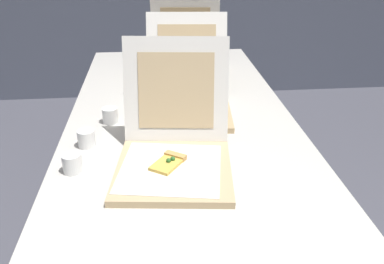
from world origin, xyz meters
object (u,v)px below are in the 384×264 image
pizza_box_front (174,151)px  table (183,138)px  pizza_box_middle (187,98)px  pizza_box_back (185,63)px  cup_white_far (133,88)px  cup_white_near_left (72,163)px  cup_white_near_center (86,138)px  cup_white_mid (110,115)px

pizza_box_front → table: bearing=86.3°
pizza_box_middle → pizza_box_back: size_ratio=1.30×
pizza_box_middle → pizza_box_back: bearing=91.1°
cup_white_far → cup_white_near_left: size_ratio=1.00×
cup_white_near_center → cup_white_mid: (0.07, 0.19, 0.00)m
cup_white_far → pizza_box_middle: bearing=-39.9°
table → pizza_box_back: 0.68m
cup_white_near_left → cup_white_mid: (0.09, 0.36, 0.00)m
cup_white_mid → cup_white_near_center: bearing=-109.2°
pizza_box_back → pizza_box_middle: bearing=-88.3°
cup_white_far → cup_white_mid: (-0.08, -0.30, 0.00)m
pizza_box_back → cup_white_near_left: 1.05m
pizza_box_middle → table: bearing=-94.9°
pizza_box_middle → cup_white_mid: pizza_box_middle is taller
table → pizza_box_back: bearing=84.5°
pizza_box_back → cup_white_far: (-0.27, -0.30, -0.02)m
pizza_box_back → cup_white_near_center: size_ratio=6.41×
cup_white_near_left → cup_white_far: bearing=75.8°
table → pizza_box_back: (0.06, 0.66, 0.10)m
cup_white_mid → pizza_box_back: bearing=59.9°
pizza_box_middle → pizza_box_back: (0.03, 0.49, 0.00)m
table → pizza_box_front: (-0.05, -0.28, 0.10)m
cup_white_near_center → cup_white_mid: size_ratio=1.00×
pizza_box_middle → cup_white_near_left: bearing=-125.8°
pizza_box_front → cup_white_mid: (-0.23, 0.35, -0.02)m
table → cup_white_near_left: (-0.37, -0.29, 0.08)m
table → cup_white_mid: (-0.28, 0.07, 0.08)m
pizza_box_front → pizza_box_back: (0.11, 0.95, 0.00)m
table → cup_white_near_center: bearing=-160.6°
pizza_box_middle → pizza_box_front: bearing=-94.9°
pizza_box_front → pizza_box_back: size_ratio=1.23×
cup_white_far → cup_white_near_left: bearing=-104.2°
cup_white_near_center → cup_white_near_left: (-0.02, -0.17, 0.00)m
pizza_box_front → cup_white_near_left: size_ratio=7.87×
table → cup_white_far: (-0.20, 0.37, 0.08)m
cup_white_far → cup_white_near_left: (-0.17, -0.66, 0.00)m
table → pizza_box_middle: pizza_box_middle is taller
pizza_box_middle → cup_white_far: (-0.23, 0.19, -0.02)m
cup_white_far → table: bearing=-61.2°
table → pizza_box_front: 0.30m
cup_white_near_center → cup_white_mid: same height
cup_white_mid → cup_white_near_left: bearing=-103.9°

